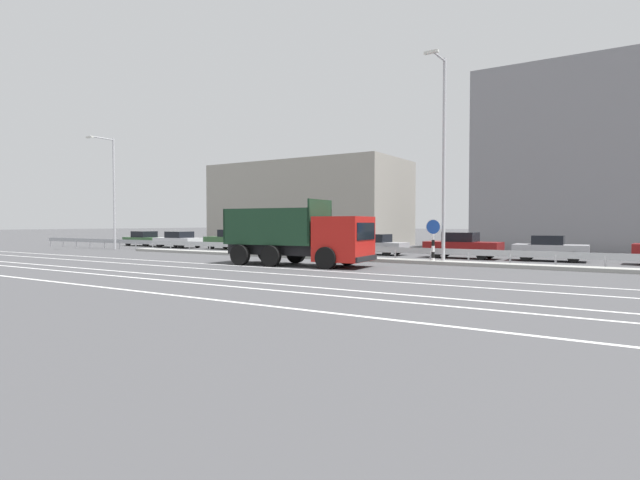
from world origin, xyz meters
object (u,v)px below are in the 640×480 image
object	(u,v)px
dump_truck	(314,241)
street_lamp_1	(443,152)
parked_car_1	(179,239)
parked_car_0	(145,239)
parked_car_5	(462,245)
parked_car_2	(232,240)
parked_car_4	(373,244)
parked_car_3	(289,243)
street_lamp_0	(112,188)
median_road_sign	(433,240)
parked_car_6	(550,248)

from	to	relation	value
dump_truck	street_lamp_1	world-z (taller)	street_lamp_1
dump_truck	parked_car_1	size ratio (longest dim) A/B	1.69
dump_truck	parked_car_0	bearing A→B (deg)	-116.54
street_lamp_1	parked_car_5	bearing A→B (deg)	94.94
dump_truck	parked_car_2	bearing A→B (deg)	-129.18
parked_car_1	parked_car_4	world-z (taller)	parked_car_1
street_lamp_1	parked_car_3	size ratio (longest dim) A/B	2.35
street_lamp_0	street_lamp_1	world-z (taller)	street_lamp_1
parked_car_1	parked_car_4	size ratio (longest dim) A/B	0.97
street_lamp_0	parked_car_3	world-z (taller)	street_lamp_0
parked_car_4	parked_car_3	bearing A→B (deg)	96.32
median_road_sign	street_lamp_0	xyz separation A→B (m)	(-26.93, 0.00, 3.76)
median_road_sign	street_lamp_0	distance (m)	27.19
median_road_sign	parked_car_5	xyz separation A→B (m)	(0.06, 4.98, -0.47)
street_lamp_0	parked_car_3	bearing A→B (deg)	18.43
parked_car_2	parked_car_6	bearing A→B (deg)	-89.74
parked_car_3	street_lamp_1	bearing A→B (deg)	66.19
street_lamp_1	parked_car_3	distance (m)	14.94
street_lamp_1	parked_car_6	world-z (taller)	street_lamp_1
street_lamp_0	parked_car_1	bearing A→B (deg)	65.39
parked_car_3	parked_car_4	distance (m)	6.61
dump_truck	parked_car_2	world-z (taller)	dump_truck
parked_car_2	parked_car_3	distance (m)	6.03
street_lamp_1	parked_car_3	bearing A→B (deg)	160.52
street_lamp_0	parked_car_4	world-z (taller)	street_lamp_0
street_lamp_1	street_lamp_0	bearing A→B (deg)	-179.90
parked_car_2	parked_car_1	bearing A→B (deg)	92.18
parked_car_2	parked_car_5	world-z (taller)	parked_car_2
parked_car_6	parked_car_2	bearing A→B (deg)	-92.49
median_road_sign	parked_car_2	distance (m)	19.45
street_lamp_1	median_road_sign	bearing A→B (deg)	-173.95
dump_truck	parked_car_1	bearing A→B (deg)	-120.05
median_road_sign	parked_car_5	world-z (taller)	median_road_sign
street_lamp_1	parked_car_0	xyz separation A→B (m)	(-30.36, 5.39, -5.09)
parked_car_6	parked_car_0	bearing A→B (deg)	-93.16
street_lamp_1	parked_car_4	distance (m)	9.93
street_lamp_0	parked_car_6	xyz separation A→B (m)	(31.81, 5.35, -4.28)
parked_car_3	parked_car_5	world-z (taller)	parked_car_5
parked_car_3	parked_car_6	bearing A→B (deg)	87.71
parked_car_6	parked_car_1	bearing A→B (deg)	-92.10
street_lamp_0	parked_car_5	bearing A→B (deg)	10.45
parked_car_2	parked_car_6	distance (m)	23.64
parked_car_5	parked_car_6	bearing A→B (deg)	96.28
parked_car_2	parked_car_5	size ratio (longest dim) A/B	1.02
dump_truck	parked_car_5	xyz separation A→B (m)	(4.59, 9.40, -0.48)
dump_truck	street_lamp_1	size ratio (longest dim) A/B	0.73
parked_car_0	parked_car_2	world-z (taller)	parked_car_2
parked_car_1	parked_car_2	distance (m)	5.94
parked_car_1	parked_car_3	xyz separation A→B (m)	(11.95, -0.15, -0.05)
street_lamp_1	dump_truck	bearing A→B (deg)	-138.27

